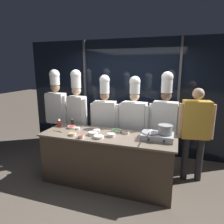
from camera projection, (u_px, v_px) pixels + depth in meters
ground_plane at (108, 182)px, 3.67m from camera, size 24.00×24.00×0.00m
window_wall_back at (129, 97)px, 4.78m from camera, size 5.29×0.09×2.70m
demo_counter at (108, 159)px, 3.57m from camera, size 2.34×0.78×0.92m
portable_stove at (157, 136)px, 3.23m from camera, size 0.51×0.35×0.11m
frying_pan at (150, 131)px, 3.24m from camera, size 0.29×0.50×0.05m
stock_pot at (165, 129)px, 3.16m from camera, size 0.25×0.23×0.15m
squeeze_bottle_soy at (72, 122)px, 3.95m from camera, size 0.06×0.06×0.17m
squeeze_bottle_chili at (59, 123)px, 3.92m from camera, size 0.07×0.07×0.16m
prep_bowl_rice at (93, 133)px, 3.44m from camera, size 0.16×0.16×0.05m
prep_bowl_garlic at (99, 137)px, 3.29m from camera, size 0.17×0.17×0.04m
prep_bowl_chicken at (111, 135)px, 3.36m from camera, size 0.14×0.14×0.06m
prep_bowl_soy_glaze at (126, 133)px, 3.50m from camera, size 0.12×0.12×0.04m
prep_bowl_onion at (97, 130)px, 3.65m from camera, size 0.13×0.13×0.03m
prep_bowl_bell_pepper at (72, 127)px, 3.82m from camera, size 0.15×0.15×0.04m
prep_bowl_chili_flakes at (81, 136)px, 3.29m from camera, size 0.10×0.10×0.05m
prep_bowl_scallions at (116, 130)px, 3.61m from camera, size 0.17×0.17×0.05m
prep_bowl_carrots at (73, 134)px, 3.43m from camera, size 0.12×0.12×0.04m
prep_bowl_noodles at (77, 128)px, 3.75m from camera, size 0.10×0.10×0.04m
serving_spoon_slotted at (59, 131)px, 3.62m from camera, size 0.21×0.05×0.02m
chef_head at (56, 107)px, 4.47m from camera, size 0.55×0.23×2.02m
chef_sous at (77, 108)px, 4.23m from camera, size 0.49×0.26×2.02m
chef_line at (105, 116)px, 4.11m from camera, size 0.58×0.28×1.92m
chef_pastry at (134, 119)px, 3.92m from camera, size 0.62×0.30×1.90m
chef_apprentice at (165, 118)px, 3.76m from camera, size 0.59×0.26×1.99m
person_guest at (195, 126)px, 3.53m from camera, size 0.60×0.31×1.72m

